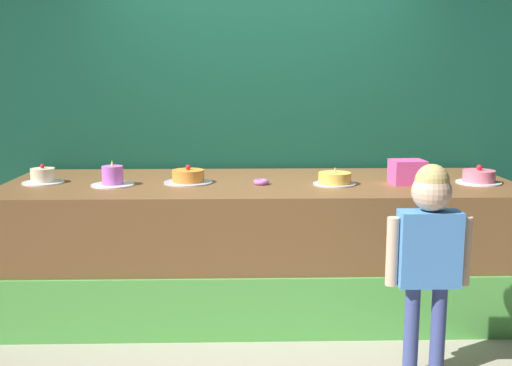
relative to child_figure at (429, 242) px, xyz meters
The scene contains 11 objects.
ground_plane 1.26m from the child_figure, 151.03° to the left, with size 12.00×12.00×0.00m, color #ADA38E.
stage_platform 1.44m from the child_figure, 128.29° to the left, with size 3.57×1.27×0.91m.
curtain_backdrop 2.16m from the child_figure, 115.40° to the left, with size 4.27×0.08×3.05m, color #144C38.
child_figure is the anchor object (origin of this frame).
pink_box 1.02m from the child_figure, 81.78° to the left, with size 0.22×0.20×0.17m, color #F14FA0.
donut 1.32m from the child_figure, 131.41° to the left, with size 0.11×0.11×0.03m, color #CC66D8.
cake_far_left 2.62m from the child_figure, 155.65° to the left, with size 0.28×0.28×0.13m.
cake_left 2.12m from the child_figure, 152.73° to the left, with size 0.29×0.29×0.18m.
cake_center 1.74m from the child_figure, 142.42° to the left, with size 0.34×0.34×0.13m.
cake_right 1.05m from the child_figure, 110.53° to the left, with size 0.30×0.30×0.12m.
cake_far_right 1.20m from the child_figure, 57.03° to the left, with size 0.31×0.31×0.13m.
Camera 1 is at (-0.14, -3.61, 1.64)m, focal length 42.75 mm.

